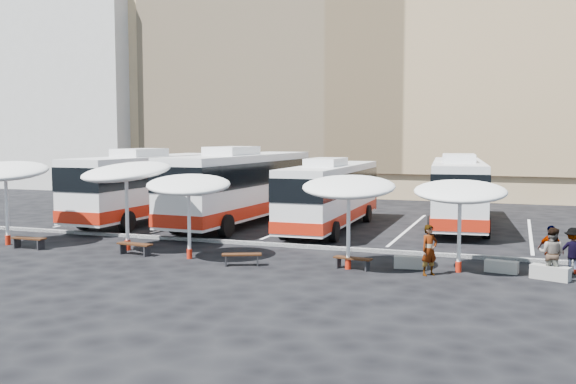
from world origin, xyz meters
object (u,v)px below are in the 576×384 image
(bus_1, at_px, (242,185))
(sunshade_0, at_px, (5,171))
(sunshade_3, at_px, (349,187))
(passenger_0, at_px, (429,250))
(sunshade_4, at_px, (460,192))
(wood_bench_0, at_px, (29,240))
(wood_bench_2, at_px, (242,256))
(bus_2, at_px, (331,193))
(passenger_3, at_px, (573,251))
(wood_bench_1, at_px, (135,246))
(bus_3, at_px, (458,189))
(passenger_1, at_px, (552,254))
(passenger_2, at_px, (551,251))
(wood_bench_3, at_px, (353,260))
(conc_bench_1, at_px, (501,267))
(conc_bench_2, at_px, (550,273))
(sunshade_2, at_px, (189,185))
(sunshade_1, at_px, (126,172))
(bus_0, at_px, (152,184))
(conc_bench_0, at_px, (410,262))

(bus_1, bearing_deg, sunshade_0, -123.16)
(sunshade_3, relative_size, passenger_0, 2.17)
(sunshade_4, xyz_separation_m, wood_bench_0, (-17.93, -1.39, -2.52))
(sunshade_0, relative_size, wood_bench_2, 3.19)
(bus_2, distance_m, sunshade_3, 10.14)
(passenger_0, height_order, passenger_3, passenger_0)
(bus_1, xyz_separation_m, wood_bench_1, (-0.38, -9.97, -1.83))
(bus_1, height_order, sunshade_0, bus_1)
(bus_3, distance_m, sunshade_3, 13.26)
(sunshade_4, bearing_deg, passenger_1, -2.39)
(wood_bench_0, relative_size, passenger_2, 0.91)
(wood_bench_3, bearing_deg, conc_bench_1, 13.60)
(sunshade_3, distance_m, conc_bench_2, 7.46)
(sunshade_2, relative_size, passenger_0, 2.43)
(sunshade_1, distance_m, sunshade_3, 9.87)
(bus_3, xyz_separation_m, sunshade_3, (-2.73, -12.94, 1.01))
(bus_0, bearing_deg, conc_bench_2, -21.08)
(wood_bench_0, distance_m, wood_bench_1, 5.13)
(sunshade_3, distance_m, conc_bench_1, 6.14)
(sunshade_1, relative_size, wood_bench_1, 2.96)
(sunshade_0, bearing_deg, wood_bench_3, 0.30)
(wood_bench_3, bearing_deg, sunshade_0, -179.70)
(bus_1, distance_m, wood_bench_0, 11.83)
(wood_bench_1, bearing_deg, bus_1, 87.83)
(sunshade_3, xyz_separation_m, wood_bench_2, (-3.93, -0.75, -2.67))
(bus_0, distance_m, wood_bench_2, 14.48)
(sunshade_0, relative_size, passenger_1, 2.73)
(conc_bench_0, relative_size, conc_bench_1, 1.04)
(passenger_1, bearing_deg, bus_1, -15.28)
(bus_3, xyz_separation_m, conc_bench_2, (4.17, -12.32, -1.77))
(bus_3, xyz_separation_m, passenger_2, (4.19, -11.65, -1.12))
(sunshade_2, xyz_separation_m, conc_bench_0, (8.58, 1.09, -2.72))
(bus_2, relative_size, sunshade_0, 2.44)
(wood_bench_1, xyz_separation_m, conc_bench_2, (15.85, 0.85, -0.13))
(bus_1, distance_m, sunshade_4, 15.32)
(wood_bench_2, distance_m, conc_bench_2, 10.91)
(sunshade_4, xyz_separation_m, passenger_0, (-0.92, -0.91, -2.00))
(bus_1, bearing_deg, conc_bench_2, -27.75)
(passenger_1, bearing_deg, wood_bench_1, 18.31)
(bus_1, height_order, sunshade_2, bus_1)
(bus_3, relative_size, conc_bench_1, 11.02)
(passenger_3, bearing_deg, sunshade_1, 10.92)
(sunshade_2, relative_size, passenger_2, 2.45)
(wood_bench_3, height_order, passenger_2, passenger_2)
(bus_3, relative_size, passenger_3, 7.64)
(wood_bench_0, height_order, passenger_3, passenger_3)
(sunshade_1, height_order, conc_bench_1, sunshade_1)
(sunshade_4, bearing_deg, wood_bench_2, -168.58)
(sunshade_4, distance_m, conc_bench_1, 3.08)
(wood_bench_1, relative_size, passenger_3, 0.97)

